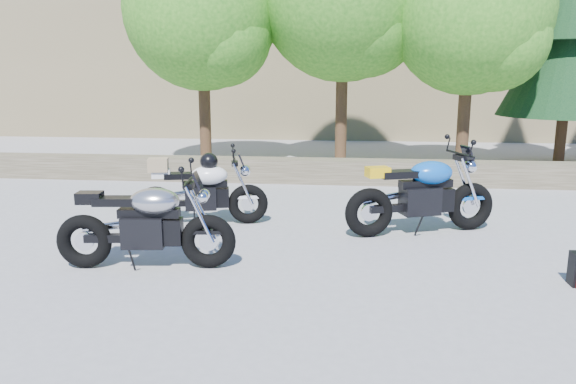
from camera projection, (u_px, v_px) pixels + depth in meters
The scene contains 8 objects.
ground at pixel (262, 271), 6.66m from camera, with size 90.00×90.00×0.00m, color gray.
stone_wall at pixel (301, 171), 11.95m from camera, with size 22.00×0.55×0.50m, color #4D4633.
tree_decid_left at pixel (206, 14), 13.08m from camera, with size 3.67×3.67×5.62m.
tree_decid_right at pixel (476, 16), 12.28m from camera, with size 3.54×3.54×5.41m.
conifer_near at pixel (573, 12), 13.21m from camera, with size 3.17×3.17×7.06m.
silver_bike at pixel (147, 226), 6.66m from camera, with size 2.15×0.68×1.08m.
white_bike at pixel (201, 190), 8.55m from camera, with size 2.00×0.73×1.12m.
blue_bike at pixel (423, 195), 8.10m from camera, with size 2.24×1.03×1.17m.
Camera 1 is at (0.98, -6.24, 2.32)m, focal length 35.00 mm.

